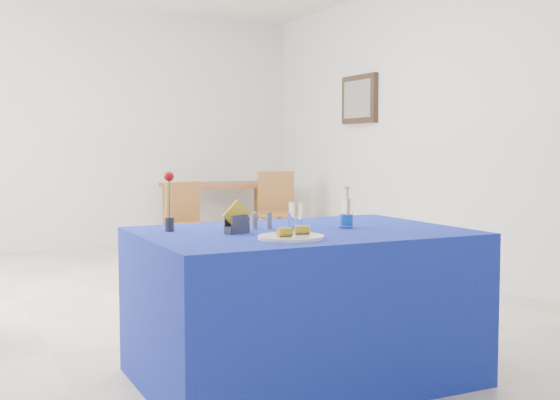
% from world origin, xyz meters
% --- Properties ---
extents(floor, '(7.00, 7.00, 0.00)m').
position_xyz_m(floor, '(0.00, 0.00, 0.00)').
color(floor, beige).
rests_on(floor, ground).
extents(room_shell, '(7.00, 7.00, 7.00)m').
position_xyz_m(room_shell, '(0.00, 0.00, 1.75)').
color(room_shell, silver).
rests_on(room_shell, ground).
extents(picture_frame, '(0.06, 0.64, 0.52)m').
position_xyz_m(picture_frame, '(2.47, 1.60, 1.70)').
color(picture_frame, black).
rests_on(picture_frame, room_shell).
extents(picture_art, '(0.02, 0.52, 0.40)m').
position_xyz_m(picture_art, '(2.44, 1.60, 1.70)').
color(picture_art, '#998C66').
rests_on(picture_art, room_shell).
extents(plate, '(0.30, 0.30, 0.01)m').
position_xyz_m(plate, '(-0.22, -2.06, 0.77)').
color(plate, white).
rests_on(plate, blue_table).
extents(drinking_glass, '(0.07, 0.07, 0.13)m').
position_xyz_m(drinking_glass, '(0.02, -1.65, 0.82)').
color(drinking_glass, white).
rests_on(drinking_glass, blue_table).
extents(salt_shaker, '(0.03, 0.03, 0.08)m').
position_xyz_m(salt_shaker, '(-0.20, -1.62, 0.80)').
color(salt_shaker, slate).
rests_on(salt_shaker, blue_table).
extents(pepper_shaker, '(0.03, 0.03, 0.08)m').
position_xyz_m(pepper_shaker, '(-0.13, -1.64, 0.80)').
color(pepper_shaker, slate).
rests_on(pepper_shaker, blue_table).
extents(blue_table, '(1.60, 1.10, 0.76)m').
position_xyz_m(blue_table, '(-0.01, -1.78, 0.38)').
color(blue_table, '#102499').
rests_on(blue_table, floor).
extents(water_bottle, '(0.07, 0.07, 0.21)m').
position_xyz_m(water_bottle, '(0.24, -1.78, 0.83)').
color(water_bottle, white).
rests_on(water_bottle, blue_table).
extents(napkin_holder, '(0.15, 0.10, 0.16)m').
position_xyz_m(napkin_holder, '(-0.35, -1.75, 0.81)').
color(napkin_holder, '#36353A').
rests_on(napkin_holder, blue_table).
extents(rose_vase, '(0.05, 0.05, 0.30)m').
position_xyz_m(rose_vase, '(-0.63, -1.54, 0.90)').
color(rose_vase, '#28272D').
rests_on(rose_vase, blue_table).
extents(oak_table, '(1.33, 0.87, 0.76)m').
position_xyz_m(oak_table, '(1.40, 2.96, 0.68)').
color(oak_table, '#96572B').
rests_on(oak_table, floor).
extents(chair_bg_left, '(0.43, 0.43, 0.84)m').
position_xyz_m(chair_bg_left, '(0.56, 1.75, 0.48)').
color(chair_bg_left, '#905D29').
rests_on(chair_bg_left, floor).
extents(chair_bg_right, '(0.53, 0.53, 0.91)m').
position_xyz_m(chair_bg_right, '(1.73, 2.13, 0.53)').
color(chair_bg_right, '#905D29').
rests_on(chair_bg_right, floor).
extents(banana_pieces, '(0.18, 0.10, 0.04)m').
position_xyz_m(banana_pieces, '(-0.20, -2.06, 0.80)').
color(banana_pieces, yellow).
rests_on(banana_pieces, plate).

